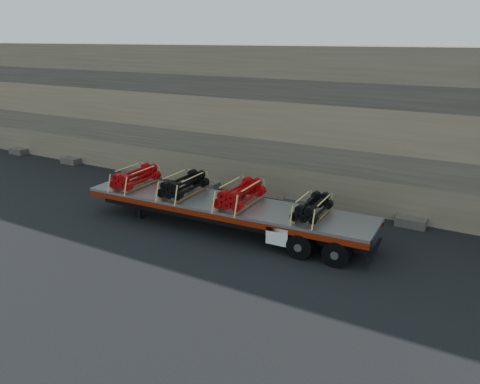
% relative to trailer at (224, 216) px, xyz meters
% --- Properties ---
extents(ground, '(120.00, 120.00, 0.00)m').
position_rel_trailer_xyz_m(ground, '(-0.58, -0.57, -0.60)').
color(ground, black).
rests_on(ground, ground).
extents(rock_wall, '(44.00, 3.00, 7.00)m').
position_rel_trailer_xyz_m(rock_wall, '(-0.58, 5.93, 2.90)').
color(rock_wall, '#7A6B54').
rests_on(rock_wall, ground).
extents(trailer, '(12.03, 2.80, 1.19)m').
position_rel_trailer_xyz_m(trailer, '(0.00, 0.00, 0.00)').
color(trailer, '#A5A8AD').
rests_on(trailer, ground).
extents(bundle_front, '(1.16, 2.19, 0.76)m').
position_rel_trailer_xyz_m(bundle_front, '(-4.38, -0.19, 0.98)').
color(bundle_front, '#A4080A').
rests_on(bundle_front, trailer).
extents(bundle_midfront, '(1.19, 2.25, 0.78)m').
position_rel_trailer_xyz_m(bundle_midfront, '(-1.88, -0.08, 0.99)').
color(bundle_midfront, black).
rests_on(bundle_midfront, trailer).
extents(bundle_midrear, '(1.23, 2.32, 0.80)m').
position_rel_trailer_xyz_m(bundle_midrear, '(0.73, 0.03, 1.00)').
color(bundle_midrear, '#A4080A').
rests_on(bundle_midrear, trailer).
extents(bundle_rear, '(1.05, 1.98, 0.69)m').
position_rel_trailer_xyz_m(bundle_rear, '(3.64, 0.15, 0.94)').
color(bundle_rear, black).
rests_on(bundle_rear, trailer).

